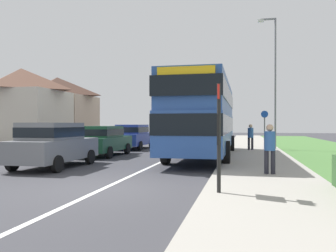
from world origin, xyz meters
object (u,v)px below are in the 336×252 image
pedestrian_at_stop (270,146)px  pedestrian_walking_away (251,136)px  parked_car_blue (133,136)px  double_decker_bus (204,115)px  parked_car_grey (53,143)px  bus_stop_sign (219,130)px  parked_car_dark_green (103,139)px  cycle_route_sign (265,128)px  street_lamp_mid (274,76)px

pedestrian_at_stop → pedestrian_walking_away: 10.31m
parked_car_blue → double_decker_bus: bearing=-43.2°
parked_car_grey → parked_car_blue: 10.12m
parked_car_grey → pedestrian_at_stop: size_ratio=2.52×
parked_car_grey → pedestrian_walking_away: (7.59, 9.50, 0.03)m
parked_car_grey → bus_stop_sign: (6.60, -4.08, 0.60)m
parked_car_dark_green → double_decker_bus: bearing=2.1°
parked_car_dark_green → cycle_route_sign: size_ratio=1.70×
pedestrian_at_stop → street_lamp_mid: bearing=84.7°
parked_car_grey → cycle_route_sign: (8.46, 10.46, 0.48)m
double_decker_bus → pedestrian_walking_away: 5.12m
cycle_route_sign → street_lamp_mid: size_ratio=0.30×
double_decker_bus → parked_car_blue: size_ratio=2.56×
pedestrian_at_stop → street_lamp_mid: (1.08, 11.50, 3.77)m
parked_car_grey → street_lamp_mid: size_ratio=0.50×
bus_stop_sign → cycle_route_sign: bus_stop_sign is taller
parked_car_blue → street_lamp_mid: (9.13, 0.58, 3.85)m
parked_car_dark_green → street_lamp_mid: 11.44m
parked_car_grey → parked_car_blue: size_ratio=0.96×
parked_car_blue → street_lamp_mid: 9.93m
parked_car_dark_green → parked_car_blue: bearing=90.6°
pedestrian_walking_away → double_decker_bus: bearing=-118.2°
pedestrian_at_stop → cycle_route_sign: 11.29m
parked_car_grey → street_lamp_mid: bearing=49.8°
double_decker_bus → pedestrian_walking_away: double_decker_bus is taller
pedestrian_walking_away → cycle_route_sign: (0.87, 0.96, 0.45)m
double_decker_bus → pedestrian_at_stop: (2.72, -5.92, -1.17)m
parked_car_grey → pedestrian_walking_away: size_ratio=2.52×
pedestrian_walking_away → parked_car_grey: bearing=-128.6°
parked_car_grey → cycle_route_sign: bearing=51.0°
parked_car_blue → cycle_route_sign: size_ratio=1.74×
bus_stop_sign → cycle_route_sign: size_ratio=1.03×
pedestrian_walking_away → street_lamp_mid: 4.21m
double_decker_bus → pedestrian_at_stop: bearing=-65.3°
parked_car_dark_green → pedestrian_at_stop: size_ratio=2.57×
parked_car_dark_green → bus_stop_sign: size_ratio=1.65×
parked_car_dark_green → street_lamp_mid: street_lamp_mid is taller
pedestrian_walking_away → cycle_route_sign: cycle_route_sign is taller
parked_car_blue → street_lamp_mid: bearing=3.6°
parked_car_blue → cycle_route_sign: (8.56, 0.35, 0.52)m
pedestrian_walking_away → bus_stop_sign: size_ratio=0.64×
parked_car_grey → parked_car_dark_green: (-0.04, 4.92, -0.07)m
bus_stop_sign → parked_car_dark_green: bearing=126.4°
double_decker_bus → bus_stop_sign: size_ratio=4.30×
parked_car_grey → cycle_route_sign: 13.47m
parked_car_grey → parked_car_dark_green: size_ratio=0.98×
bus_stop_sign → parked_car_grey: bearing=148.3°
parked_car_blue → bus_stop_sign: (6.70, -14.20, 0.64)m
pedestrian_walking_away → parked_car_dark_green: bearing=-149.0°
parked_car_grey → parked_car_blue: bearing=90.6°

